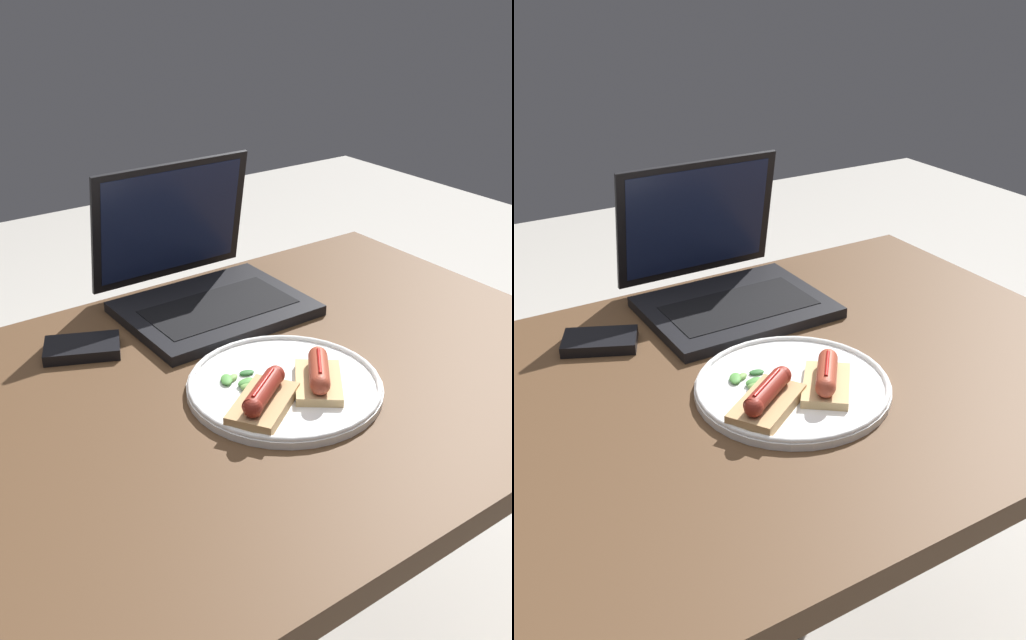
% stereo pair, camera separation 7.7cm
% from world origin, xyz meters
% --- Properties ---
extents(desk, '(1.18, 0.75, 0.71)m').
position_xyz_m(desk, '(0.00, 0.00, 0.63)').
color(desk, '#4C331E').
rests_on(desk, ground_plane).
extents(laptop, '(0.30, 0.28, 0.24)m').
position_xyz_m(laptop, '(0.12, 0.25, 0.75)').
color(laptop, black).
rests_on(laptop, desk).
extents(plate, '(0.28, 0.28, 0.02)m').
position_xyz_m(plate, '(0.06, -0.05, 0.72)').
color(plate, white).
rests_on(plate, desk).
extents(sausage_toast_left, '(0.13, 0.12, 0.04)m').
position_xyz_m(sausage_toast_left, '(0.00, -0.09, 0.74)').
color(sausage_toast_left, tan).
rests_on(sausage_toast_left, plate).
extents(sausage_toast_middle, '(0.12, 0.12, 0.04)m').
position_xyz_m(sausage_toast_middle, '(0.10, -0.08, 0.74)').
color(sausage_toast_middle, tan).
rests_on(sausage_toast_middle, plate).
extents(salad_pile, '(0.06, 0.07, 0.01)m').
position_xyz_m(salad_pile, '(0.02, -0.02, 0.72)').
color(salad_pile, '#709E4C').
rests_on(salad_pile, plate).
extents(external_drive, '(0.13, 0.11, 0.02)m').
position_xyz_m(external_drive, '(-0.12, 0.21, 0.72)').
color(external_drive, black).
rests_on(external_drive, desk).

